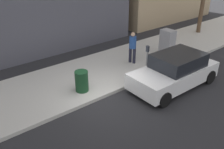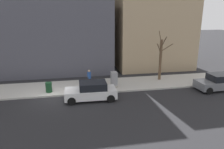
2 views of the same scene
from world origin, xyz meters
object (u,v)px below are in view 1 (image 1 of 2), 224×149
(bare_tree, at_px, (203,0))
(pedestrian_near_meter, at_px, (133,46))
(parked_car_white, at_px, (175,71))
(parking_meter, at_px, (147,56))
(trash_bin, at_px, (82,81))
(utility_box, at_px, (167,43))

(bare_tree, distance_m, pedestrian_near_meter, 7.63)
(parked_car_white, distance_m, parking_meter, 1.61)
(trash_bin, bearing_deg, parking_meter, -97.43)
(bare_tree, bearing_deg, pedestrian_near_meter, 96.95)
(bare_tree, relative_size, pedestrian_near_meter, 3.01)
(utility_box, distance_m, bare_tree, 5.54)
(parked_car_white, xyz_separation_m, parking_meter, (1.59, 0.12, 0.24))
(bare_tree, bearing_deg, utility_box, 104.22)
(trash_bin, bearing_deg, pedestrian_near_meter, -77.78)
(parking_meter, relative_size, bare_tree, 0.27)
(parking_meter, distance_m, bare_tree, 8.10)
(utility_box, bearing_deg, parking_meter, 108.56)
(utility_box, xyz_separation_m, pedestrian_near_meter, (0.39, 2.32, 0.24))
(parking_meter, relative_size, utility_box, 0.94)
(bare_tree, relative_size, trash_bin, 5.54)
(parking_meter, bearing_deg, utility_box, -71.44)
(parked_car_white, xyz_separation_m, trash_bin, (2.04, 3.57, -0.14))
(parked_car_white, distance_m, bare_tree, 8.60)
(parked_car_white, relative_size, pedestrian_near_meter, 2.55)
(bare_tree, bearing_deg, parked_car_white, 116.36)
(pedestrian_near_meter, bearing_deg, trash_bin, -93.88)
(pedestrian_near_meter, bearing_deg, parked_car_white, -18.06)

